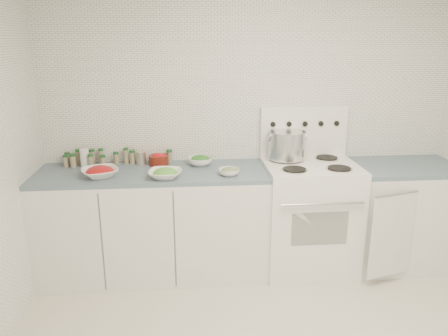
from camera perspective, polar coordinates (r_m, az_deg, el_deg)
room_walls at (r=2.29m, az=8.62°, el=7.11°), size 3.54×3.04×2.52m
counter_left at (r=3.71m, az=-9.09°, el=-7.08°), size 1.85×0.62×0.90m
stove at (r=3.81m, az=10.92°, el=-5.76°), size 0.76×0.70×1.36m
counter_right at (r=4.13m, az=22.01°, el=-5.67°), size 0.89×0.74×0.90m
stock_pot at (r=3.72m, az=8.19°, el=3.17°), size 0.33×0.31×0.23m
bowl_tomato at (r=3.49m, az=-15.91°, el=-0.50°), size 0.36×0.36×0.09m
bowl_snowpea at (r=3.36m, az=-7.70°, el=-0.71°), size 0.28×0.28×0.08m
bowl_broccoli at (r=3.68m, az=-3.13°, el=1.00°), size 0.28×0.28×0.09m
bowl_zucchini at (r=3.40m, az=0.67°, el=-0.45°), size 0.21×0.21×0.07m
bowl_pepper at (r=3.71m, az=-8.54°, el=1.16°), size 0.17×0.17×0.10m
salt_canister at (r=3.80m, az=-17.74°, el=1.26°), size 0.08×0.08×0.15m
tin_can at (r=3.75m, az=-10.76°, el=1.30°), size 0.09×0.09×0.11m
spice_cluster at (r=3.81m, az=-15.47°, el=1.28°), size 0.90×0.16×0.14m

